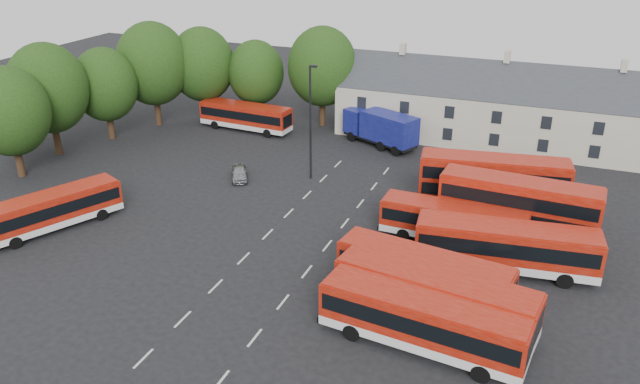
% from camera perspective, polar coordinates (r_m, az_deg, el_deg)
% --- Properties ---
extents(ground, '(140.00, 140.00, 0.00)m').
position_cam_1_polar(ground, '(47.49, -5.87, -4.92)').
color(ground, black).
rests_on(ground, ground).
extents(lane_markings, '(5.15, 33.80, 0.01)m').
position_cam_1_polar(lane_markings, '(48.10, -2.12, -4.39)').
color(lane_markings, beige).
rests_on(lane_markings, ground).
extents(treeline, '(29.92, 32.59, 12.01)m').
position_cam_1_polar(treeline, '(70.92, -14.08, 10.20)').
color(treeline, black).
rests_on(treeline, ground).
extents(terrace_houses, '(35.70, 7.13, 10.06)m').
position_cam_1_polar(terrace_houses, '(69.50, 16.20, 7.27)').
color(terrace_houses, beige).
rests_on(terrace_houses, ground).
extents(bus_row_a, '(12.12, 3.99, 3.36)m').
position_cam_1_polar(bus_row_a, '(36.46, 9.36, -11.36)').
color(bus_row_a, silver).
rests_on(bus_row_a, ground).
extents(bus_row_b, '(12.52, 4.55, 3.46)m').
position_cam_1_polar(bus_row_b, '(38.48, 10.44, -9.24)').
color(bus_row_b, silver).
rests_on(bus_row_b, ground).
extents(bus_row_c, '(11.63, 4.26, 3.21)m').
position_cam_1_polar(bus_row_c, '(40.94, 9.46, -7.18)').
color(bus_row_c, silver).
rests_on(bus_row_c, ground).
extents(bus_row_d, '(12.55, 4.27, 3.48)m').
position_cam_1_polar(bus_row_d, '(45.04, 16.67, -4.60)').
color(bus_row_d, silver).
rests_on(bus_row_d, ground).
extents(bus_row_e, '(10.89, 2.77, 3.06)m').
position_cam_1_polar(bus_row_e, '(47.96, 12.07, -2.57)').
color(bus_row_e, silver).
rests_on(bus_row_e, ground).
extents(bus_dd_south, '(11.87, 3.35, 4.81)m').
position_cam_1_polar(bus_dd_south, '(49.50, 17.66, -1.19)').
color(bus_dd_south, silver).
rests_on(bus_dd_south, ground).
extents(bus_dd_north, '(12.18, 4.49, 4.88)m').
position_cam_1_polar(bus_dd_north, '(53.25, 15.54, 0.95)').
color(bus_dd_north, silver).
rests_on(bus_dd_north, ground).
extents(bus_west, '(6.66, 10.72, 3.02)m').
position_cam_1_polar(bus_west, '(53.22, -23.33, -1.38)').
color(bus_west, silver).
rests_on(bus_west, ground).
extents(bus_north, '(11.07, 3.29, 3.09)m').
position_cam_1_polar(bus_north, '(72.20, -6.83, 7.02)').
color(bus_north, silver).
rests_on(bus_north, ground).
extents(box_truck, '(8.91, 6.02, 3.75)m').
position_cam_1_polar(box_truck, '(67.00, 5.61, 5.93)').
color(box_truck, black).
rests_on(box_truck, ground).
extents(silver_car, '(3.11, 3.92, 1.25)m').
position_cam_1_polar(silver_car, '(59.14, -7.39, 1.76)').
color(silver_car, '#96989D').
rests_on(silver_car, ground).
extents(lamppost, '(0.74, 0.30, 10.80)m').
position_cam_1_polar(lamppost, '(56.97, -0.86, 6.60)').
color(lamppost, black).
rests_on(lamppost, ground).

